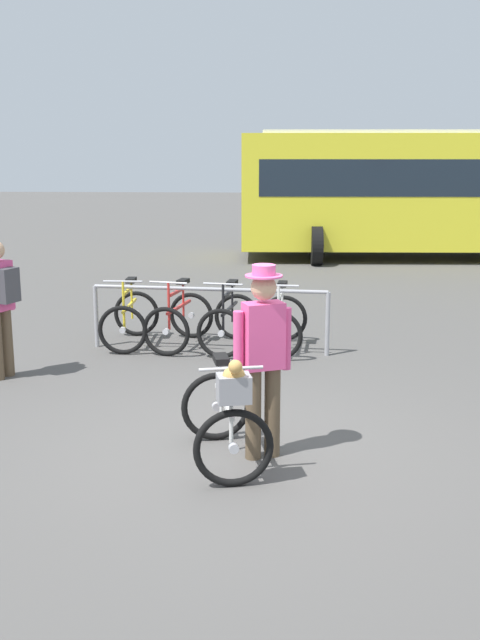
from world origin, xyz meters
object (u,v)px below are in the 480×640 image
at_px(racked_bike_yellow, 130,319).
at_px(racked_bike_black, 229,322).
at_px(racked_bike_white, 281,324).
at_px(featured_bicycle, 226,414).
at_px(pedestrian_with_backpack, 0,301).
at_px(racked_bike_red, 179,320).
at_px(person_with_featured_bike, 263,354).
at_px(bus_distant, 447,187).

distance_m(racked_bike_yellow, racked_bike_black, 1.40).
relative_size(racked_bike_yellow, racked_bike_black, 0.93).
height_order(racked_bike_white, featured_bicycle, featured_bicycle).
height_order(racked_bike_yellow, racked_bike_black, same).
bearing_deg(pedestrian_with_backpack, racked_bike_yellow, 53.85).
distance_m(racked_bike_red, featured_bicycle, 4.13).
distance_m(racked_bike_yellow, person_with_featured_bike, 4.34).
relative_size(racked_bike_black, pedestrian_with_backpack, 0.72).
bearing_deg(pedestrian_with_backpack, featured_bicycle, -40.79).
relative_size(person_with_featured_bike, pedestrian_with_backpack, 1.05).
bearing_deg(featured_bicycle, person_with_featured_bike, 39.55).
height_order(racked_bike_red, person_with_featured_bike, person_with_featured_bike).
xyz_separation_m(racked_bike_yellow, featured_bicycle, (1.65, -4.08, 0.12)).
distance_m(racked_bike_yellow, racked_bike_red, 0.70).
relative_size(racked_bike_yellow, racked_bike_red, 0.91).
bearing_deg(person_with_featured_bike, pedestrian_with_backpack, 144.98).
relative_size(racked_bike_yellow, bus_distant, 0.11).
height_order(racked_bike_black, bus_distant, bus_distant).
bearing_deg(racked_bike_white, pedestrian_with_backpack, -156.24).
bearing_deg(person_with_featured_bike, racked_bike_red, 108.41).
bearing_deg(racked_bike_white, racked_bike_black, 174.99).
distance_m(racked_bike_black, person_with_featured_bike, 3.79).
bearing_deg(bus_distant, person_with_featured_bike, -108.03).
bearing_deg(racked_bike_red, bus_distant, 58.92).
bearing_deg(featured_bicycle, racked_bike_yellow, 112.02).
bearing_deg(racked_bike_black, racked_bike_yellow, 174.99).
height_order(racked_bike_black, racked_bike_white, same).
xyz_separation_m(person_with_featured_bike, pedestrian_with_backpack, (-3.14, 2.20, -0.01)).
bearing_deg(racked_bike_white, person_with_featured_bike, -92.22).
relative_size(featured_bicycle, person_with_featured_bike, 0.73).
bearing_deg(racked_bike_yellow, racked_bike_red, -5.00).
xyz_separation_m(racked_bike_red, pedestrian_with_backpack, (-1.89, -1.57, 0.57)).
height_order(racked_bike_white, bus_distant, bus_distant).
bearing_deg(racked_bike_red, racked_bike_black, -5.01).
bearing_deg(bus_distant, racked_bike_white, -113.79).
bearing_deg(featured_bicycle, racked_bike_black, 93.68).
xyz_separation_m(racked_bike_black, person_with_featured_bike, (0.56, -3.71, 0.58)).
xyz_separation_m(racked_bike_white, bus_distant, (3.99, 9.06, 1.37)).
bearing_deg(featured_bicycle, bus_distant, 71.10).
relative_size(racked_bike_black, bus_distant, 0.12).
bearing_deg(racked_bike_white, featured_bicycle, -96.49).
distance_m(racked_bike_black, pedestrian_with_backpack, 3.04).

